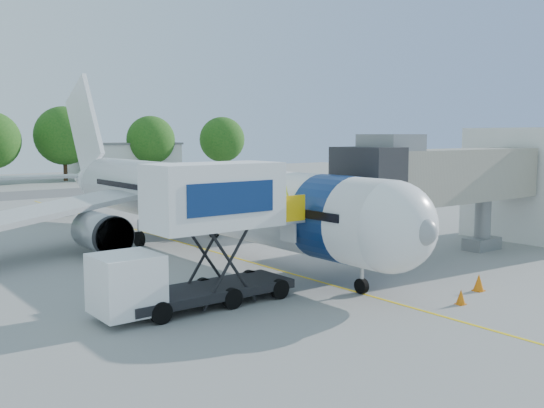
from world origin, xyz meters
TOP-DOWN VIEW (x-y plane):
  - ground at (0.00, 0.00)m, footprint 160.00×160.00m
  - guidance_line at (0.00, 0.00)m, footprint 0.15×70.00m
  - taxiway_strip at (0.00, 42.00)m, footprint 120.00×10.00m
  - aircraft at (0.00, 4.12)m, footprint 34.17×37.73m
  - jet_bridge at (7.99, -7.00)m, footprint 13.90×3.20m
  - terminal_stub at (18.50, -7.00)m, footprint 5.00×8.00m
  - catering_hiloader at (-6.27, -7.00)m, footprint 8.50×2.44m
  - safety_cone_a at (4.21, -12.26)m, footprint 0.46×0.46m
  - safety_cone_b at (1.86, -13.02)m, footprint 0.38×0.38m
  - outbuilding_right at (22.00, 62.00)m, footprint 16.40×7.40m
  - tree_e at (11.57, 59.31)m, footprint 8.27×8.27m
  - tree_f at (24.69, 58.72)m, footprint 7.40×7.40m
  - tree_g at (36.87, 57.32)m, footprint 7.41×7.41m

SIDE VIEW (x-z plane):
  - ground at x=0.00m, z-range 0.00..0.00m
  - taxiway_strip at x=0.00m, z-range 0.00..0.01m
  - guidance_line at x=0.00m, z-range 0.00..0.01m
  - safety_cone_b at x=1.86m, z-range -0.01..0.59m
  - safety_cone_a at x=4.21m, z-range -0.02..0.72m
  - outbuilding_right at x=22.00m, z-range 0.01..5.31m
  - catering_hiloader at x=-6.27m, z-range 0.01..5.51m
  - aircraft at x=0.00m, z-range -2.73..8.62m
  - terminal_stub at x=18.50m, z-range 0.00..7.00m
  - jet_bridge at x=7.99m, z-range 1.04..7.64m
  - tree_f at x=24.69m, z-range 1.01..10.44m
  - tree_g at x=36.87m, z-range 1.01..10.46m
  - tree_e at x=11.57m, z-range 1.13..11.67m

